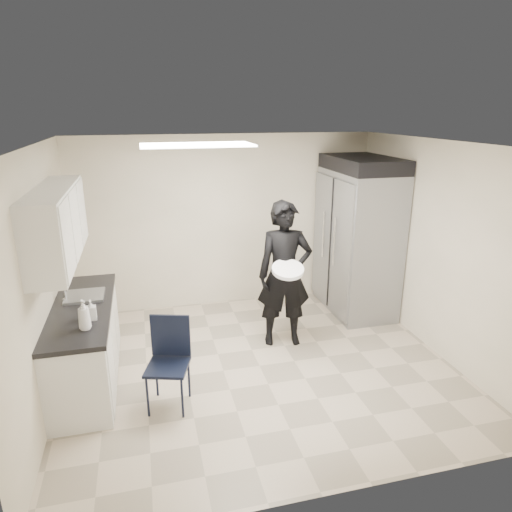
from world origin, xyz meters
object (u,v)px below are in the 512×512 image
object	(u,v)px
folding_chair	(168,367)
man_tuxedo	(285,275)
lower_counter	(86,346)
commercial_fridge	(357,243)

from	to	relation	value
folding_chair	man_tuxedo	xyz separation A→B (m)	(1.55, 1.03, 0.48)
lower_counter	commercial_fridge	world-z (taller)	commercial_fridge
commercial_fridge	folding_chair	xyz separation A→B (m)	(-2.93, -1.79, -0.59)
lower_counter	man_tuxedo	bearing A→B (deg)	7.42
commercial_fridge	folding_chair	bearing A→B (deg)	-148.48
lower_counter	folding_chair	xyz separation A→B (m)	(0.85, -0.72, 0.03)
lower_counter	folding_chair	size ratio (longest dim) A/B	2.07
lower_counter	man_tuxedo	world-z (taller)	man_tuxedo
lower_counter	folding_chair	world-z (taller)	folding_chair
lower_counter	commercial_fridge	bearing A→B (deg)	15.88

